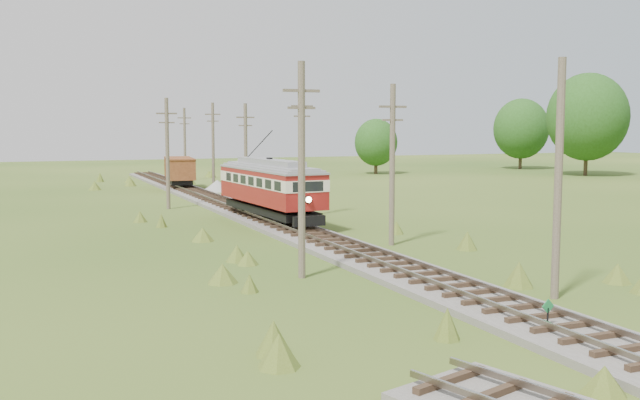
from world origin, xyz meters
name	(u,v)px	position (x,y,z in m)	size (l,w,h in m)	color
ground	(588,346)	(0.00, 0.00, 0.00)	(260.00, 260.00, 0.00)	#284C17
railbed_main	(246,212)	(0.00, 34.00, 0.19)	(3.60, 96.00, 0.57)	#605B54
switch_marker	(548,313)	(-0.20, 1.50, 0.63)	(0.45, 0.06, 1.08)	black
streetcar	(270,184)	(0.00, 28.64, 2.61)	(3.49, 12.33, 5.59)	black
gondola	(179,170)	(0.00, 57.70, 2.02)	(3.63, 8.38, 2.70)	black
gravel_pile	(219,186)	(3.08, 53.69, 0.53)	(3.11, 3.30, 1.13)	gray
utility_pole_r_1	(558,180)	(3.10, 5.00, 4.40)	(0.30, 0.30, 8.80)	brown
utility_pole_r_2	(392,163)	(3.30, 18.00, 4.42)	(1.60, 0.30, 8.60)	brown
utility_pole_r_3	(302,152)	(3.20, 31.00, 4.63)	(1.60, 0.30, 9.00)	brown
utility_pole_r_4	(246,151)	(3.00, 44.00, 4.32)	(1.60, 0.30, 8.40)	brown
utility_pole_r_5	(213,145)	(3.40, 57.00, 4.58)	(1.60, 0.30, 8.90)	brown
utility_pole_r_6	(185,143)	(3.20, 70.00, 4.47)	(1.60, 0.30, 8.70)	brown
utility_pole_l_a	(302,168)	(-4.20, 12.00, 4.63)	(1.60, 0.30, 9.00)	brown
utility_pole_l_b	(167,152)	(-4.50, 40.00, 4.42)	(1.60, 0.30, 8.60)	brown
tree_right_4	(587,117)	(54.00, 58.00, 7.75)	(10.50, 10.50, 13.53)	#38281C
tree_right_5	(521,129)	(56.00, 74.00, 6.19)	(8.40, 8.40, 10.82)	#38281C
tree_mid_b	(376,142)	(30.00, 72.00, 4.33)	(5.88, 5.88, 7.57)	#38281C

